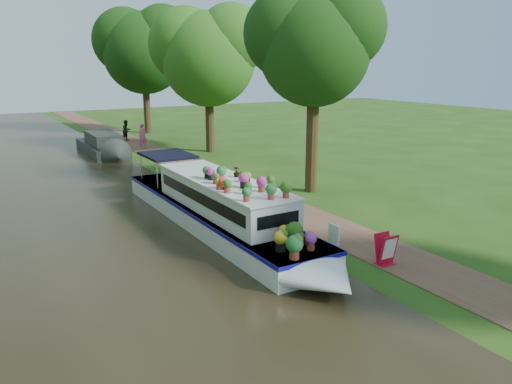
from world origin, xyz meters
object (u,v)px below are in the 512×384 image
(sandwich_board, at_px, (386,251))
(pedestrian_pink, at_px, (143,136))
(pedestrian_dark, at_px, (127,130))
(second_boat, at_px, (103,146))
(plant_boat, at_px, (223,208))

(sandwich_board, distance_m, pedestrian_pink, 23.39)
(pedestrian_dark, bearing_deg, pedestrian_pink, -121.25)
(sandwich_board, bearing_deg, pedestrian_dark, 90.22)
(second_boat, bearing_deg, pedestrian_dark, 59.85)
(sandwich_board, height_order, pedestrian_pink, pedestrian_pink)
(second_boat, relative_size, sandwich_board, 8.01)
(plant_boat, xyz_separation_m, pedestrian_dark, (3.33, 22.32, -0.04))
(sandwich_board, bearing_deg, pedestrian_pink, 90.16)
(plant_boat, relative_size, pedestrian_pink, 7.93)
(plant_boat, relative_size, pedestrian_dark, 8.67)
(second_boat, height_order, pedestrian_dark, pedestrian_dark)
(sandwich_board, height_order, pedestrian_dark, pedestrian_dark)
(sandwich_board, bearing_deg, second_boat, 97.52)
(sandwich_board, xyz_separation_m, pedestrian_pink, (0.56, 23.38, 0.44))
(second_boat, bearing_deg, pedestrian_pink, 18.10)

